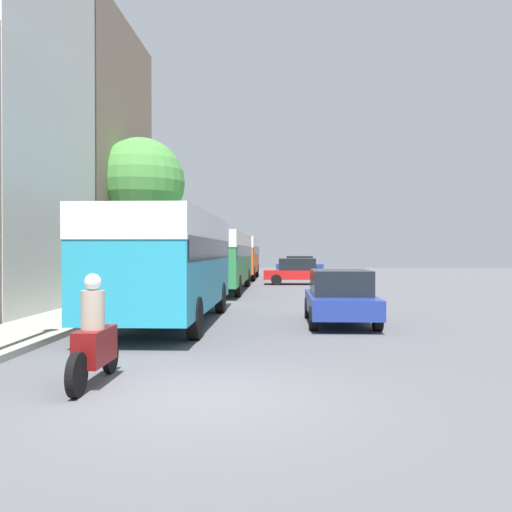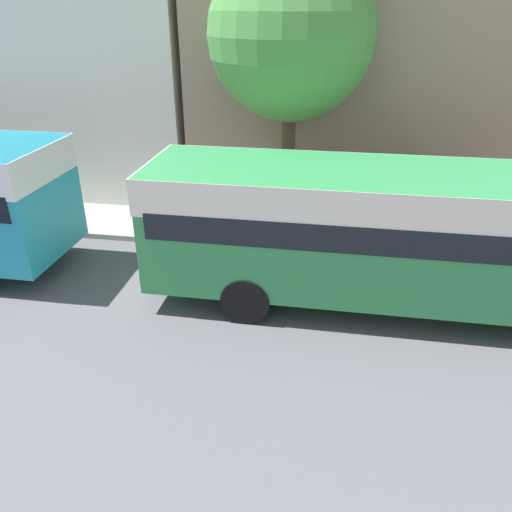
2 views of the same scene
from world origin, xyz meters
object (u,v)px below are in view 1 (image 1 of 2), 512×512
car_crossing (299,265)px  car_far_curb (297,271)px  bus_following (220,253)px  pedestrian_near_curb (194,264)px  bus_lead (168,253)px  bus_third_in_line (239,252)px  car_distant (340,296)px  motorcycle_behind_lead (94,341)px

car_crossing → car_far_curb: 15.82m
bus_following → pedestrian_near_curb: bearing=103.5°
pedestrian_near_curb → bus_lead: bearing=-82.7°
car_crossing → car_far_curb: bearing=177.6°
bus_following → pedestrian_near_curb: (-3.75, 15.60, -0.89)m
bus_third_in_line → pedestrian_near_curb: 5.04m
bus_following → car_far_curb: bearing=55.5°
bus_lead → car_crossing: 34.86m
car_distant → motorcycle_behind_lead: bearing=58.6°
bus_third_in_line → car_far_curb: bearing=-58.1°
car_distant → pedestrian_near_curb: 29.50m
car_crossing → car_distant: car_crossing is taller
bus_third_in_line → motorcycle_behind_lead: size_ratio=4.30×
motorcycle_behind_lead → car_distant: 8.76m
car_crossing → pedestrian_near_curb: 10.47m
bus_third_in_line → car_crossing: bearing=63.3°
car_crossing → car_distant: bearing=-179.9°
motorcycle_behind_lead → pedestrian_near_curb: 35.93m
pedestrian_near_curb → motorcycle_behind_lead: bearing=-83.7°
car_far_curb → bus_third_in_line: bearing=-148.1°
car_far_curb → car_distant: (0.70, -18.56, -0.02)m
motorcycle_behind_lead → car_crossing: 42.09m
bus_lead → car_crossing: (4.83, 34.50, -1.20)m
bus_third_in_line → car_far_curb: 7.72m
bus_lead → pedestrian_near_curb: 28.62m
bus_lead → car_crossing: bearing=82.0°
bus_lead → car_far_curb: bus_lead is taller
bus_lead → pedestrian_near_curb: size_ratio=5.28×
motorcycle_behind_lead → bus_lead: bearing=92.4°
bus_lead → car_distant: bearing=1.6°
bus_third_in_line → car_crossing: (4.70, 9.32, -1.15)m
bus_third_in_line → motorcycle_behind_lead: bearing=-89.7°
bus_lead → car_distant: bus_lead is taller
motorcycle_behind_lead → car_crossing: bearing=83.8°
car_far_curb → car_distant: size_ratio=0.93×
car_crossing → pedestrian_near_curb: bearing=125.8°
car_far_curb → car_distant: bearing=2.2°
motorcycle_behind_lead → car_far_curb: bearing=81.6°
bus_following → car_crossing: bus_following is taller
bus_third_in_line → car_distant: bus_third_in_line is taller
car_far_curb → pedestrian_near_curb: pedestrian_near_curb is taller
bus_lead → bus_following: 12.77m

